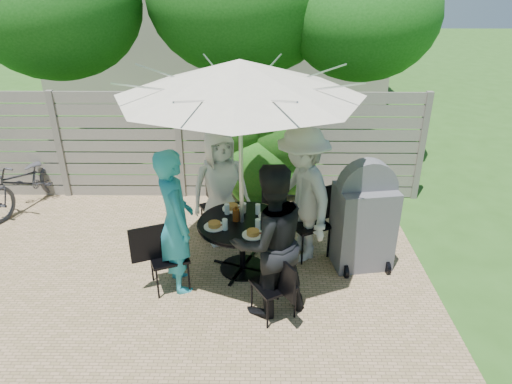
{
  "coord_description": "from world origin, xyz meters",
  "views": [
    {
      "loc": [
        1.36,
        -4.13,
        3.52
      ],
      "look_at": [
        1.3,
        1.03,
        1.04
      ],
      "focal_mm": 32.0,
      "sensor_mm": 36.0,
      "label": 1
    }
  ],
  "objects_px": {
    "glass_back": "(227,209)",
    "plate_back": "(232,207)",
    "umbrella": "(240,78)",
    "glass_right": "(258,209)",
    "plate_left": "(214,225)",
    "chair_back": "(219,218)",
    "bbq_grill": "(363,219)",
    "bicycle": "(27,181)",
    "person_back": "(220,187)",
    "patio_table": "(242,236)",
    "person_left": "(175,222)",
    "syrup_jug": "(236,215)",
    "chair_front": "(274,297)",
    "plate_right": "(268,214)",
    "coffee_cup": "(243,208)",
    "person_right": "(302,195)",
    "chair_right": "(309,235)",
    "glass_front": "(258,224)",
    "plate_front": "(253,233)",
    "person_front": "(269,242)",
    "chair_left": "(169,269)",
    "glass_left": "(225,224)"
  },
  "relations": [
    {
      "from": "person_right",
      "to": "plate_back",
      "type": "distance_m",
      "value": 0.92
    },
    {
      "from": "person_right",
      "to": "plate_right",
      "type": "xyz_separation_m",
      "value": [
        -0.43,
        -0.19,
        -0.18
      ]
    },
    {
      "from": "chair_left",
      "to": "plate_left",
      "type": "distance_m",
      "value": 0.77
    },
    {
      "from": "chair_back",
      "to": "person_left",
      "type": "relative_size",
      "value": 0.51
    },
    {
      "from": "bbq_grill",
      "to": "plate_left",
      "type": "bearing_deg",
      "value": -179.56
    },
    {
      "from": "glass_right",
      "to": "syrup_jug",
      "type": "relative_size",
      "value": 0.88
    },
    {
      "from": "person_right",
      "to": "glass_left",
      "type": "distance_m",
      "value": 1.1
    },
    {
      "from": "plate_back",
      "to": "plate_left",
      "type": "xyz_separation_m",
      "value": [
        -0.19,
        -0.47,
        0.0
      ]
    },
    {
      "from": "plate_back",
      "to": "plate_right",
      "type": "xyz_separation_m",
      "value": [
        0.47,
        -0.19,
        0.0
      ]
    },
    {
      "from": "glass_front",
      "to": "coffee_cup",
      "type": "distance_m",
      "value": 0.48
    },
    {
      "from": "glass_left",
      "to": "coffee_cup",
      "type": "bearing_deg",
      "value": 65.49
    },
    {
      "from": "glass_back",
      "to": "coffee_cup",
      "type": "distance_m",
      "value": 0.21
    },
    {
      "from": "chair_front",
      "to": "plate_left",
      "type": "height_order",
      "value": "chair_front"
    },
    {
      "from": "patio_table",
      "to": "plate_right",
      "type": "height_order",
      "value": "plate_right"
    },
    {
      "from": "patio_table",
      "to": "bbq_grill",
      "type": "relative_size",
      "value": 0.98
    },
    {
      "from": "chair_back",
      "to": "person_left",
      "type": "xyz_separation_m",
      "value": [
        -0.38,
        -1.22,
        0.62
      ]
    },
    {
      "from": "chair_left",
      "to": "person_right",
      "type": "distance_m",
      "value": 1.91
    },
    {
      "from": "plate_back",
      "to": "glass_front",
      "type": "distance_m",
      "value": 0.63
    },
    {
      "from": "glass_front",
      "to": "bicycle",
      "type": "distance_m",
      "value": 4.28
    },
    {
      "from": "chair_right",
      "to": "bicycle",
      "type": "distance_m",
      "value": 4.69
    },
    {
      "from": "person_front",
      "to": "chair_right",
      "type": "distance_m",
      "value": 1.41
    },
    {
      "from": "bicycle",
      "to": "umbrella",
      "type": "bearing_deg",
      "value": -7.43
    },
    {
      "from": "glass_right",
      "to": "umbrella",
      "type": "bearing_deg",
      "value": -134.6
    },
    {
      "from": "bicycle",
      "to": "syrup_jug",
      "type": "bearing_deg",
      "value": -7.63
    },
    {
      "from": "patio_table",
      "to": "plate_left",
      "type": "distance_m",
      "value": 0.43
    },
    {
      "from": "glass_left",
      "to": "glass_right",
      "type": "distance_m",
      "value": 0.56
    },
    {
      "from": "patio_table",
      "to": "person_back",
      "type": "xyz_separation_m",
      "value": [
        -0.33,
        0.76,
        0.33
      ]
    },
    {
      "from": "person_left",
      "to": "plate_right",
      "type": "relative_size",
      "value": 6.93
    },
    {
      "from": "umbrella",
      "to": "plate_back",
      "type": "xyz_separation_m",
      "value": [
        -0.14,
        0.33,
        -1.75
      ]
    },
    {
      "from": "plate_front",
      "to": "bicycle",
      "type": "xyz_separation_m",
      "value": [
        -3.74,
        2.1,
        -0.29
      ]
    },
    {
      "from": "person_back",
      "to": "patio_table",
      "type": "bearing_deg",
      "value": -90.0
    },
    {
      "from": "umbrella",
      "to": "plate_right",
      "type": "xyz_separation_m",
      "value": [
        0.33,
        0.14,
        -1.75
      ]
    },
    {
      "from": "chair_front",
      "to": "plate_right",
      "type": "height_order",
      "value": "chair_front"
    },
    {
      "from": "umbrella",
      "to": "plate_front",
      "type": "xyz_separation_m",
      "value": [
        0.14,
        -0.33,
        -1.75
      ]
    },
    {
      "from": "chair_back",
      "to": "bbq_grill",
      "type": "relative_size",
      "value": 0.62
    },
    {
      "from": "glass_back",
      "to": "plate_back",
      "type": "bearing_deg",
      "value": 67.14
    },
    {
      "from": "umbrella",
      "to": "bicycle",
      "type": "distance_m",
      "value": 4.5
    },
    {
      "from": "plate_back",
      "to": "glass_back",
      "type": "distance_m",
      "value": 0.15
    },
    {
      "from": "person_back",
      "to": "syrup_jug",
      "type": "distance_m",
      "value": 0.78
    },
    {
      "from": "bicycle",
      "to": "coffee_cup",
      "type": "bearing_deg",
      "value": -4.22
    },
    {
      "from": "plate_back",
      "to": "plate_left",
      "type": "height_order",
      "value": "same"
    },
    {
      "from": "plate_front",
      "to": "bbq_grill",
      "type": "bearing_deg",
      "value": 19.63
    },
    {
      "from": "umbrella",
      "to": "glass_right",
      "type": "relative_size",
      "value": 26.13
    },
    {
      "from": "plate_left",
      "to": "plate_front",
      "type": "xyz_separation_m",
      "value": [
        0.47,
        -0.19,
        0.0
      ]
    },
    {
      "from": "glass_back",
      "to": "bicycle",
      "type": "relative_size",
      "value": 0.08
    },
    {
      "from": "plate_back",
      "to": "bbq_grill",
      "type": "distance_m",
      "value": 1.7
    },
    {
      "from": "plate_front",
      "to": "syrup_jug",
      "type": "height_order",
      "value": "syrup_jug"
    },
    {
      "from": "plate_back",
      "to": "plate_front",
      "type": "distance_m",
      "value": 0.72
    },
    {
      "from": "syrup_jug",
      "to": "glass_front",
      "type": "bearing_deg",
      "value": -38.57
    },
    {
      "from": "person_right",
      "to": "umbrella",
      "type": "bearing_deg",
      "value": -90.0
    }
  ]
}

